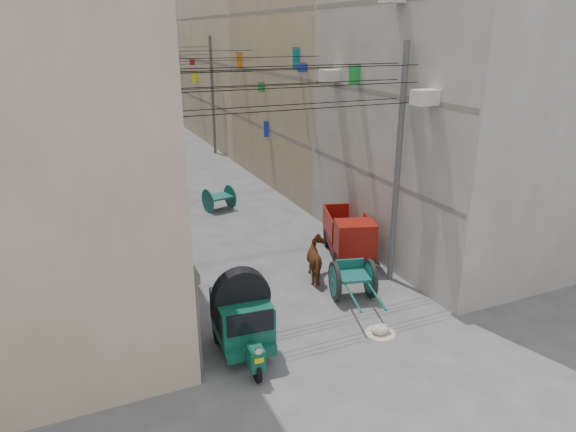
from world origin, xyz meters
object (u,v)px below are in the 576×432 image
feed_sack (380,329)px  distant_car_white (164,200)px  distant_car_green (143,127)px  mini_truck (350,239)px  second_cart (219,198)px  horse (318,260)px  tonga_cart (353,279)px  distant_car_grey (171,136)px  auto_rickshaw (242,316)px

feed_sack → distant_car_white: (-3.60, 13.40, 0.44)m
distant_car_white → distant_car_green: size_ratio=0.77×
mini_truck → second_cart: (-2.86, 7.71, -0.26)m
distant_car_green → feed_sack: bearing=101.3°
horse → distant_car_green: horse is taller
tonga_cart → feed_sack: (-0.35, -2.19, -0.53)m
tonga_cart → second_cart: bearing=112.8°
mini_truck → distant_car_white: (-5.36, 8.63, -0.30)m
distant_car_grey → tonga_cart: bearing=-74.4°
horse → distant_car_white: bearing=-54.5°
tonga_cart → distant_car_green: (-1.67, 32.12, -0.03)m
horse → distant_car_green: (-1.26, 30.46, -0.09)m
distant_car_green → distant_car_white: bearing=92.9°
mini_truck → horse: bearing=-135.3°
mini_truck → feed_sack: bearing=-92.3°
second_cart → feed_sack: bearing=-97.4°
tonga_cart → distant_car_green: size_ratio=0.69×
mini_truck → second_cart: 8.23m
feed_sack → distant_car_green: (-1.32, 34.31, 0.50)m
auto_rickshaw → tonga_cart: auto_rickshaw is taller
mini_truck → horse: (-1.82, -0.92, -0.15)m
auto_rickshaw → distant_car_grey: size_ratio=0.73×
second_cart → feed_sack: second_cart is taller
auto_rickshaw → tonga_cart: size_ratio=0.90×
auto_rickshaw → feed_sack: (3.91, -0.77, -0.96)m
distant_car_white → second_cart: bearing=160.6°
tonga_cart → distant_car_white: tonga_cart is taller
mini_truck → distant_car_green: (-3.08, 29.54, -0.24)m
distant_car_grey → distant_car_green: distant_car_green is taller
horse → distant_car_white: (-3.54, 9.54, -0.15)m
feed_sack → horse: horse is taller
second_cart → horse: horse is taller
auto_rickshaw → second_cart: auto_rickshaw is taller
tonga_cart → mini_truck: mini_truck is taller
second_cart → feed_sack: size_ratio=2.78×
distant_car_green → second_cart: bearing=99.7°
feed_sack → distant_car_white: bearing=105.0°
auto_rickshaw → distant_car_grey: bearing=86.5°
horse → distant_car_green: size_ratio=0.39×
feed_sack → horse: size_ratio=0.32×
second_cart → distant_car_green: 21.83m
distant_car_white → horse: bearing=111.1°
horse → distant_car_grey: 25.37m
second_cart → distant_car_white: bearing=147.4°
horse → distant_car_white: size_ratio=0.51×
distant_car_grey → mini_truck: bearing=-71.0°
mini_truck → second_cart: bearing=128.3°
tonga_cart → feed_sack: size_ratio=5.49×
horse → mini_truck: bearing=-138.1°
auto_rickshaw → second_cart: size_ratio=1.78×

